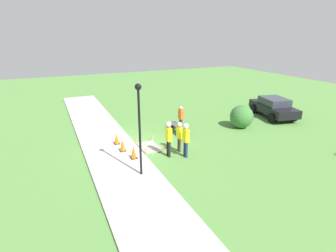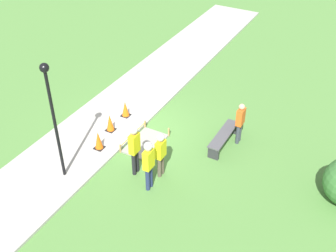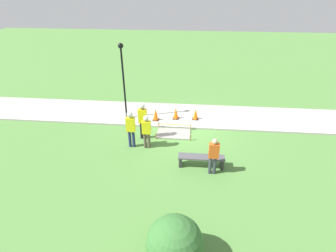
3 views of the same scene
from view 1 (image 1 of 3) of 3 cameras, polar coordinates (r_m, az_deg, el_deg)
ground_plane at (r=15.33m, az=-7.01°, el=-4.25°), size 60.00×60.00×0.00m
sidewalk at (r=14.98m, az=-12.36°, el=-4.95°), size 28.00×2.93×0.10m
wet_concrete_patch at (r=14.98m, az=-4.09°, el=-4.58°), size 1.75×1.10×0.36m
traffic_cone_near_patch at (r=15.38m, az=-11.11°, el=-2.69°), size 0.34×0.34×0.65m
traffic_cone_far_patch at (r=14.39m, az=-9.89°, el=-4.10°), size 0.34×0.34×0.69m
traffic_cone_sidewalk_edge at (r=13.49m, az=-7.51°, el=-5.59°), size 0.34×0.34×0.71m
park_bench at (r=16.95m, az=2.23°, el=-0.45°), size 1.94×0.44×0.50m
worker_supervisor at (r=13.47m, az=3.90°, el=-2.40°), size 0.40×0.27×1.85m
worker_assistant at (r=13.47m, az=0.14°, el=-2.10°), size 0.40×0.28×1.93m
worker_trainee at (r=14.12m, az=2.54°, el=-1.86°), size 0.40×0.24×1.69m
bystander_in_orange_shirt at (r=17.32m, az=2.83°, el=1.99°), size 0.40×0.22×1.66m
lamppost_near at (r=11.08m, az=-6.28°, el=1.81°), size 0.28×0.28×4.13m
parked_car_black at (r=21.85m, az=21.98°, el=3.88°), size 4.46×2.75×1.50m
shrub_rounded_near at (r=18.56m, az=15.72°, el=1.98°), size 1.57×1.57×1.57m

